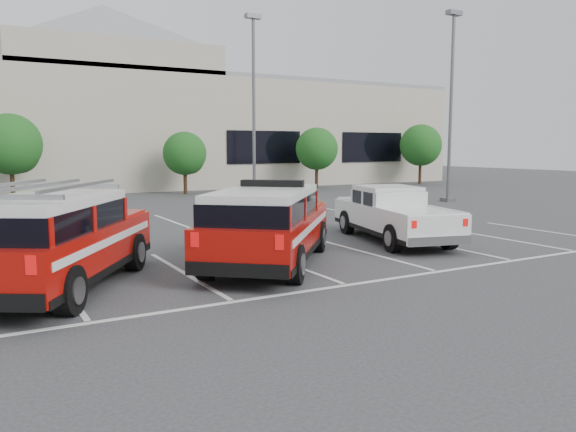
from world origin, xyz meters
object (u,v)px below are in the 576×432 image
at_px(convention_building, 78,124).
at_px(tree_mid_left, 12,146).
at_px(ladder_suv, 55,248).
at_px(tree_far_right, 421,147).
at_px(white_pickup, 393,219).
at_px(tree_right, 318,150).
at_px(tree_mid_right, 186,155).
at_px(light_pole_mid, 254,108).
at_px(light_pole_right, 451,107).
at_px(fire_chief_suv, 268,231).

relative_size(convention_building, tree_mid_left, 12.38).
distance_m(convention_building, ladder_suv, 32.77).
height_order(tree_far_right, white_pickup, tree_far_right).
xyz_separation_m(tree_right, tree_far_right, (10.00, 0.00, 0.27)).
distance_m(tree_mid_right, light_pole_mid, 6.88).
bearing_deg(tree_far_right, white_pickup, -134.41).
relative_size(light_pole_right, white_pickup, 1.72).
distance_m(tree_right, light_pole_mid, 10.38).
xyz_separation_m(tree_right, ladder_suv, (-20.66, -22.22, -1.86)).
xyz_separation_m(light_pole_right, fire_chief_suv, (-16.51, -10.12, -4.31)).
height_order(tree_right, light_pole_mid, light_pole_mid).
bearing_deg(convention_building, white_pickup, -81.54).
xyz_separation_m(tree_far_right, light_pole_mid, (-18.09, -6.05, 2.14)).
height_order(light_pole_mid, ladder_suv, light_pole_mid).
height_order(tree_right, white_pickup, tree_right).
xyz_separation_m(tree_mid_right, light_pole_right, (10.91, -12.05, 2.68)).
bearing_deg(fire_chief_suv, tree_far_right, 81.05).
height_order(tree_mid_right, light_pole_right, light_pole_right).
height_order(light_pole_right, fire_chief_suv, light_pole_right).
relative_size(tree_right, white_pickup, 0.74).
bearing_deg(light_pole_right, tree_mid_left, 150.05).
bearing_deg(white_pickup, tree_mid_right, 103.30).
relative_size(tree_mid_left, light_pole_mid, 0.47).
bearing_deg(ladder_suv, tree_mid_left, 120.17).
relative_size(tree_far_right, light_pole_mid, 0.47).
height_order(fire_chief_suv, white_pickup, fire_chief_suv).
xyz_separation_m(light_pole_mid, ladder_suv, (-12.57, -16.18, -4.27)).
bearing_deg(convention_building, light_pole_right, -54.11).
relative_size(white_pickup, ladder_suv, 0.97).
distance_m(tree_mid_left, tree_far_right, 30.00).
relative_size(tree_right, light_pole_mid, 0.43).
bearing_deg(tree_mid_left, tree_far_right, 0.00).
distance_m(light_pole_mid, ladder_suv, 20.93).
bearing_deg(tree_right, tree_mid_left, 180.00).
height_order(light_pole_mid, light_pole_right, same).
distance_m(convention_building, light_pole_mid, 17.27).
relative_size(light_pole_mid, fire_chief_suv, 1.68).
height_order(tree_right, ladder_suv, tree_right).
xyz_separation_m(fire_chief_suv, white_pickup, (5.24, 1.39, -0.19)).
bearing_deg(light_pole_right, tree_right, 94.31).
bearing_deg(fire_chief_suv, tree_right, 95.03).
bearing_deg(ladder_suv, light_pole_mid, 84.03).
distance_m(light_pole_right, ladder_suv, 24.23).
height_order(tree_mid_right, tree_far_right, tree_far_right).
distance_m(tree_far_right, light_pole_mid, 19.19).
distance_m(light_pole_mid, white_pickup, 15.57).
bearing_deg(light_pole_right, convention_building, 125.89).
relative_size(light_pole_mid, ladder_suv, 1.68).
distance_m(fire_chief_suv, ladder_suv, 5.06).
relative_size(tree_far_right, ladder_suv, 0.79).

